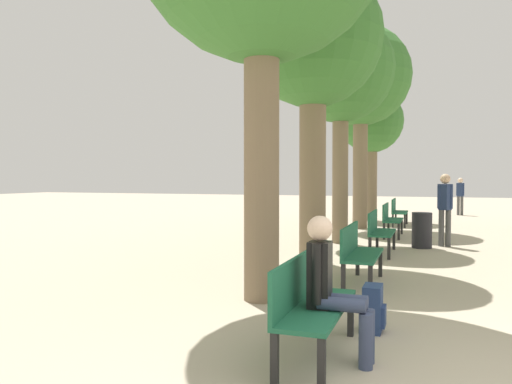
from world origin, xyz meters
TOP-DOWN VIEW (x-y plane):
  - bench_row_0 at (-1.49, 0.69)m, footprint 0.46×1.56m
  - bench_row_1 at (-1.49, 3.97)m, footprint 0.46×1.56m
  - bench_row_2 at (-1.49, 7.25)m, footprint 0.46×1.56m
  - bench_row_3 at (-1.49, 10.53)m, footprint 0.46×1.56m
  - bench_row_4 at (-1.49, 13.81)m, footprint 0.46×1.56m
  - tree_row_1 at (-2.58, 5.64)m, footprint 2.66×2.66m
  - tree_row_2 at (-2.58, 8.75)m, footprint 2.66×2.66m
  - tree_row_3 at (-2.58, 12.52)m, footprint 3.19×3.19m
  - tree_row_4 at (-2.58, 15.59)m, footprint 2.41×2.41m
  - person_seated at (-1.26, 0.65)m, footprint 0.60×0.34m
  - backpack at (-1.01, 1.66)m, footprint 0.23×0.32m
  - pedestrian_near at (-0.11, 8.93)m, footprint 0.35×0.30m
  - pedestrian_mid at (0.79, 19.60)m, footprint 0.33×0.26m
  - trash_bin at (-0.62, 8.48)m, footprint 0.45×0.45m

SIDE VIEW (x-z plane):
  - backpack at x=-1.01m, z-range 0.00..0.50m
  - trash_bin at x=-0.62m, z-range 0.00..0.83m
  - bench_row_0 at x=-1.49m, z-range 0.08..1.00m
  - bench_row_1 at x=-1.49m, z-range 0.08..1.00m
  - bench_row_2 at x=-1.49m, z-range 0.08..1.00m
  - bench_row_3 at x=-1.49m, z-range 0.08..1.00m
  - bench_row_4 at x=-1.49m, z-range 0.08..1.00m
  - person_seated at x=-1.26m, z-range 0.05..1.36m
  - pedestrian_mid at x=0.79m, z-range 0.12..1.74m
  - pedestrian_near at x=-0.11m, z-range 0.13..1.86m
  - tree_row_4 at x=-2.58m, z-range 1.19..6.18m
  - tree_row_1 at x=-2.58m, z-range 1.38..7.02m
  - tree_row_2 at x=-2.58m, z-range 1.43..7.12m
  - tree_row_3 at x=-2.58m, z-range 1.58..8.09m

